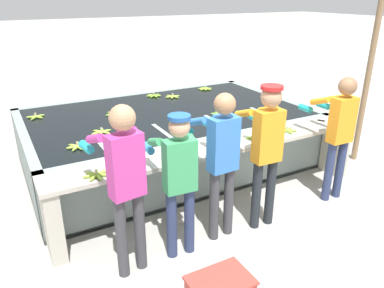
% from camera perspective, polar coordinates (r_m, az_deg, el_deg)
% --- Properties ---
extents(ground_plane, '(80.00, 80.00, 0.00)m').
position_cam_1_polar(ground_plane, '(4.87, 5.73, -10.56)').
color(ground_plane, '#A3A099').
rests_on(ground_plane, ground).
extents(wash_tank, '(4.34, 2.72, 0.87)m').
position_cam_1_polar(wash_tank, '(6.07, -3.63, 0.92)').
color(wash_tank, gray).
rests_on(wash_tank, ground).
extents(work_ledge, '(4.34, 0.45, 0.87)m').
position_cam_1_polar(work_ledge, '(4.73, 4.49, -2.99)').
color(work_ledge, '#B7B2A3').
rests_on(work_ledge, ground).
extents(worker_0, '(0.47, 0.74, 1.74)m').
position_cam_1_polar(worker_0, '(3.50, -10.17, -4.83)').
color(worker_0, '#38383D').
rests_on(worker_0, ground).
extents(worker_1, '(0.44, 0.72, 1.56)m').
position_cam_1_polar(worker_1, '(3.75, -2.06, -4.54)').
color(worker_1, navy).
rests_on(worker_1, ground).
extents(worker_2, '(0.43, 0.72, 1.69)m').
position_cam_1_polar(worker_2, '(4.01, 4.47, -1.48)').
color(worker_2, '#38383D').
rests_on(worker_2, ground).
extents(worker_3, '(0.42, 0.73, 1.72)m').
position_cam_1_polar(worker_3, '(4.27, 11.15, 0.09)').
color(worker_3, '#1E2328').
rests_on(worker_3, ground).
extents(worker_4, '(0.42, 0.72, 1.67)m').
position_cam_1_polar(worker_4, '(5.16, 21.47, 2.26)').
color(worker_4, navy).
rests_on(worker_4, ground).
extents(banana_bunch_floating_0, '(0.28, 0.27, 0.08)m').
position_cam_1_polar(banana_bunch_floating_0, '(5.16, -13.62, 1.81)').
color(banana_bunch_floating_0, '#9EC642').
rests_on(banana_bunch_floating_0, wash_tank).
extents(banana_bunch_floating_1, '(0.27, 0.28, 0.08)m').
position_cam_1_polar(banana_bunch_floating_1, '(4.75, -17.02, -0.33)').
color(banana_bunch_floating_1, '#9EC642').
rests_on(banana_bunch_floating_1, wash_tank).
extents(banana_bunch_floating_2, '(0.27, 0.27, 0.08)m').
position_cam_1_polar(banana_bunch_floating_2, '(5.91, -11.80, 4.55)').
color(banana_bunch_floating_2, '#8CB738').
rests_on(banana_bunch_floating_2, wash_tank).
extents(banana_bunch_floating_3, '(0.28, 0.27, 0.08)m').
position_cam_1_polar(banana_bunch_floating_3, '(6.78, -2.99, 7.25)').
color(banana_bunch_floating_3, '#9EC642').
rests_on(banana_bunch_floating_3, wash_tank).
extents(banana_bunch_floating_4, '(0.28, 0.26, 0.08)m').
position_cam_1_polar(banana_bunch_floating_4, '(6.11, -22.70, 3.86)').
color(banana_bunch_floating_4, '#93BC3D').
rests_on(banana_bunch_floating_4, wash_tank).
extents(banana_bunch_floating_5, '(0.28, 0.28, 0.08)m').
position_cam_1_polar(banana_bunch_floating_5, '(7.34, 2.01, 8.41)').
color(banana_bunch_floating_5, '#93BC3D').
rests_on(banana_bunch_floating_5, wash_tank).
extents(banana_bunch_floating_6, '(0.28, 0.28, 0.08)m').
position_cam_1_polar(banana_bunch_floating_6, '(5.78, 4.23, 4.57)').
color(banana_bunch_floating_6, '#75A333').
rests_on(banana_bunch_floating_6, wash_tank).
extents(banana_bunch_floating_7, '(0.28, 0.28, 0.08)m').
position_cam_1_polar(banana_bunch_floating_7, '(6.87, -5.85, 7.36)').
color(banana_bunch_floating_7, '#7FAD33').
rests_on(banana_bunch_floating_7, wash_tank).
extents(banana_bunch_ledge_0, '(0.27, 0.28, 0.08)m').
position_cam_1_polar(banana_bunch_ledge_0, '(5.22, 14.22, 2.05)').
color(banana_bunch_ledge_0, '#7FAD33').
rests_on(banana_bunch_ledge_0, work_ledge).
extents(banana_bunch_ledge_1, '(0.27, 0.27, 0.08)m').
position_cam_1_polar(banana_bunch_ledge_1, '(4.88, 9.72, 1.01)').
color(banana_bunch_ledge_1, '#7FAD33').
rests_on(banana_bunch_ledge_1, work_ledge).
extents(banana_bunch_ledge_2, '(0.28, 0.28, 0.08)m').
position_cam_1_polar(banana_bunch_ledge_2, '(3.96, -14.37, -4.57)').
color(banana_bunch_ledge_2, '#8CB738').
rests_on(banana_bunch_ledge_2, work_ledge).
extents(knife_0, '(0.25, 0.28, 0.02)m').
position_cam_1_polar(knife_0, '(4.57, 5.11, -0.36)').
color(knife_0, silver).
rests_on(knife_0, work_ledge).
extents(knife_1, '(0.21, 0.31, 0.02)m').
position_cam_1_polar(knife_1, '(5.79, 19.75, 3.28)').
color(knife_1, silver).
rests_on(knife_1, work_ledge).
extents(support_post_right, '(0.09, 0.09, 3.20)m').
position_cam_1_polar(support_post_right, '(6.49, 25.54, 10.98)').
color(support_post_right, '#846647').
rests_on(support_post_right, ground).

